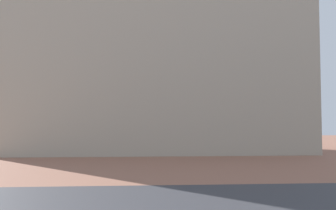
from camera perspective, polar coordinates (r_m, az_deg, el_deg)
ground_plane at (r=13.13m, az=-1.45°, el=-15.50°), size 120.00×120.00×0.00m
street_asphalt_strip at (r=12.15m, az=-1.23°, el=-16.53°), size 120.00×7.98×0.00m
landmark_building at (r=34.89m, az=-0.97°, el=12.24°), size 28.24×10.11×37.56m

